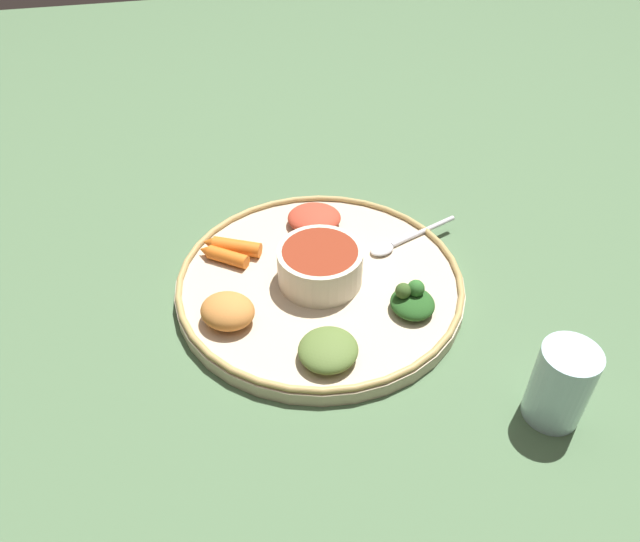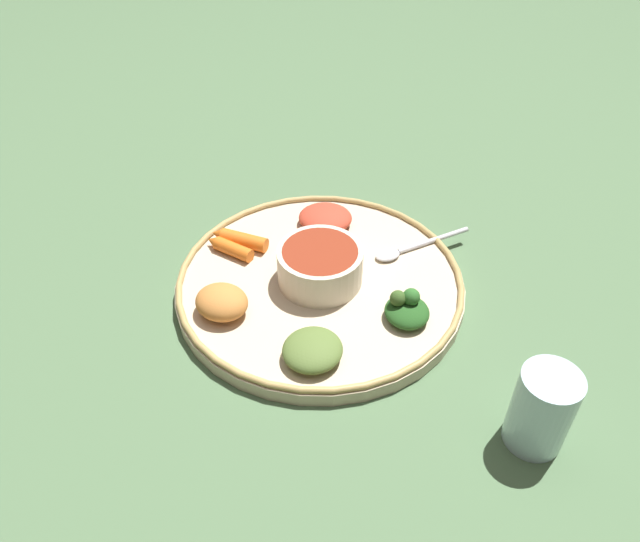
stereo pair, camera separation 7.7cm
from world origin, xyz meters
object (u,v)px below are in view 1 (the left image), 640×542
center_bowl (320,265)px  greens_pile (412,301)px  carrot_near_spoon (232,246)px  spoon (400,241)px  drinking_glass (559,389)px  carrot_outer (224,256)px

center_bowl → greens_pile: 0.12m
center_bowl → carrot_near_spoon: center_bowl is taller
center_bowl → spoon: size_ratio=0.76×
carrot_near_spoon → drinking_glass: drinking_glass is taller
carrot_near_spoon → carrot_outer: size_ratio=1.19×
center_bowl → spoon: (-0.12, -0.05, -0.02)m
greens_pile → carrot_near_spoon: size_ratio=0.76×
carrot_near_spoon → drinking_glass: size_ratio=0.85×
spoon → drinking_glass: bearing=105.0°
center_bowl → carrot_near_spoon: (0.10, -0.08, -0.02)m
spoon → carrot_outer: carrot_outer is taller
drinking_glass → carrot_near_spoon: bearing=-46.4°
center_bowl → carrot_outer: (0.12, -0.06, -0.02)m
carrot_outer → drinking_glass: drinking_glass is taller
greens_pile → carrot_outer: 0.25m
carrot_outer → center_bowl: bearing=151.6°
spoon → carrot_outer: 0.24m
carrot_near_spoon → drinking_glass: bearing=133.6°
center_bowl → spoon: 0.13m
center_bowl → carrot_outer: size_ratio=1.58×
greens_pile → drinking_glass: size_ratio=0.64×
center_bowl → drinking_glass: size_ratio=1.12×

